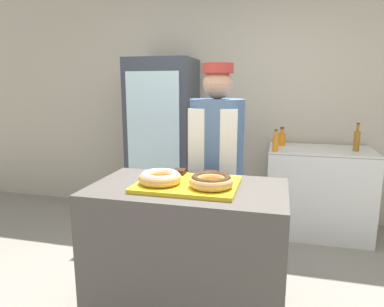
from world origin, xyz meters
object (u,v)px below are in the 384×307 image
at_px(beverage_fridge, 163,141).
at_px(donut_light_glaze, 160,177).
at_px(brownie_back_left, 179,172).
at_px(donut_chocolate_glaze, 211,181).
at_px(baker_person, 216,170).
at_px(chest_freezer, 318,191).
at_px(brownie_back_right, 211,174).
at_px(bottle_orange_b, 282,138).
at_px(bottle_orange, 275,143).
at_px(bottle_amber, 357,140).
at_px(serving_tray, 188,184).

bearing_deg(beverage_fridge, donut_light_glaze, -71.45).
relative_size(donut_light_glaze, brownie_back_left, 3.35).
xyz_separation_m(donut_chocolate_glaze, beverage_fridge, (-0.91, 1.81, -0.10)).
relative_size(donut_light_glaze, baker_person, 0.15).
bearing_deg(donut_light_glaze, chest_freezer, 59.02).
relative_size(donut_light_glaze, brownie_back_right, 3.35).
relative_size(brownie_back_left, bottle_orange_b, 0.39).
bearing_deg(baker_person, beverage_fridge, 127.06).
height_order(donut_light_glaze, bottle_orange_b, bottle_orange_b).
bearing_deg(brownie_back_right, brownie_back_left, 180.00).
height_order(donut_light_glaze, beverage_fridge, beverage_fridge).
xyz_separation_m(donut_light_glaze, bottle_orange, (0.64, 1.56, -0.02)).
bearing_deg(brownie_back_right, beverage_fridge, 118.76).
bearing_deg(bottle_orange, brownie_back_left, -114.00).
bearing_deg(bottle_amber, chest_freezer, 172.46).
height_order(donut_light_glaze, bottle_amber, bottle_amber).
bearing_deg(brownie_back_right, serving_tray, -120.58).
distance_m(baker_person, bottle_orange_b, 1.29).
relative_size(donut_light_glaze, chest_freezer, 0.25).
relative_size(brownie_back_right, bottle_orange, 0.35).
xyz_separation_m(beverage_fridge, bottle_orange, (1.24, -0.25, 0.07)).
xyz_separation_m(baker_person, beverage_fridge, (-0.81, 1.07, 0.03)).
bearing_deg(brownie_back_left, beverage_fridge, 112.66).
xyz_separation_m(bottle_orange_b, bottle_amber, (0.71, -0.16, 0.03)).
bearing_deg(bottle_amber, bottle_orange, -164.41).
height_order(serving_tray, donut_chocolate_glaze, donut_chocolate_glaze).
bearing_deg(bottle_orange, bottle_amber, 15.59).
xyz_separation_m(baker_person, bottle_amber, (1.20, 1.04, 0.13)).
bearing_deg(serving_tray, chest_freezer, 61.88).
bearing_deg(donut_light_glaze, brownie_back_right, 42.74).
height_order(baker_person, chest_freezer, baker_person).
height_order(donut_chocolate_glaze, chest_freezer, donut_chocolate_glaze).
height_order(brownie_back_right, baker_person, baker_person).
height_order(bottle_orange, bottle_orange_b, bottle_orange).
bearing_deg(brownie_back_right, donut_light_glaze, -137.26).
xyz_separation_m(chest_freezer, bottle_amber, (0.32, -0.04, 0.56)).
bearing_deg(bottle_orange_b, bottle_amber, -12.48).
bearing_deg(beverage_fridge, brownie_back_right, -61.24).
distance_m(donut_chocolate_glaze, bottle_orange_b, 1.97).
xyz_separation_m(beverage_fridge, bottle_amber, (2.01, -0.04, 0.10)).
relative_size(serving_tray, donut_chocolate_glaze, 2.34).
xyz_separation_m(serving_tray, chest_freezer, (0.94, 1.75, -0.50)).
xyz_separation_m(donut_chocolate_glaze, brownie_back_right, (-0.05, 0.24, -0.02)).
relative_size(brownie_back_right, chest_freezer, 0.07).
bearing_deg(bottle_amber, donut_chocolate_glaze, -121.90).
relative_size(donut_chocolate_glaze, bottle_orange_b, 1.29).
height_order(donut_light_glaze, brownie_back_left, donut_light_glaze).
bearing_deg(brownie_back_left, baker_person, 72.91).
distance_m(donut_light_glaze, brownie_back_right, 0.35).
bearing_deg(baker_person, donut_chocolate_glaze, -82.09).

